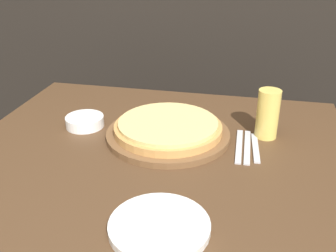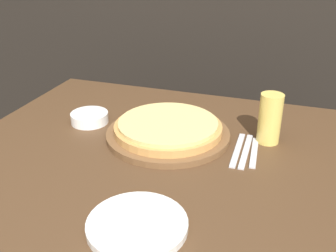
# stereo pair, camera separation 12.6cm
# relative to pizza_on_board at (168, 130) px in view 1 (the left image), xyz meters

# --- Properties ---
(dining_table) EXTENTS (1.19, 1.04, 0.78)m
(dining_table) POSITION_rel_pizza_on_board_xyz_m (-0.02, -0.11, -0.41)
(dining_table) COLOR #4C331E
(dining_table) RESTS_ON ground_plane
(pizza_on_board) EXTENTS (0.40, 0.40, 0.06)m
(pizza_on_board) POSITION_rel_pizza_on_board_xyz_m (0.00, 0.00, 0.00)
(pizza_on_board) COLOR brown
(pizza_on_board) RESTS_ON dining_table
(beer_glass) EXTENTS (0.07, 0.07, 0.16)m
(beer_glass) POSITION_rel_pizza_on_board_xyz_m (0.31, 0.07, 0.06)
(beer_glass) COLOR #E5C65B
(beer_glass) RESTS_ON dining_table
(dinner_plate) EXTENTS (0.23, 0.23, 0.02)m
(dinner_plate) POSITION_rel_pizza_on_board_xyz_m (0.08, -0.44, -0.02)
(dinner_plate) COLOR white
(dinner_plate) RESTS_ON dining_table
(side_bowl) EXTENTS (0.13, 0.13, 0.04)m
(side_bowl) POSITION_rel_pizza_on_board_xyz_m (-0.30, 0.02, -0.01)
(side_bowl) COLOR white
(side_bowl) RESTS_ON dining_table
(fork) EXTENTS (0.02, 0.22, 0.00)m
(fork) POSITION_rel_pizza_on_board_xyz_m (0.23, -0.02, -0.02)
(fork) COLOR silver
(fork) RESTS_ON dining_table
(dinner_knife) EXTENTS (0.02, 0.22, 0.00)m
(dinner_knife) POSITION_rel_pizza_on_board_xyz_m (0.25, -0.02, -0.02)
(dinner_knife) COLOR silver
(dinner_knife) RESTS_ON dining_table
(spoon) EXTENTS (0.03, 0.18, 0.00)m
(spoon) POSITION_rel_pizza_on_board_xyz_m (0.28, -0.02, -0.02)
(spoon) COLOR silver
(spoon) RESTS_ON dining_table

